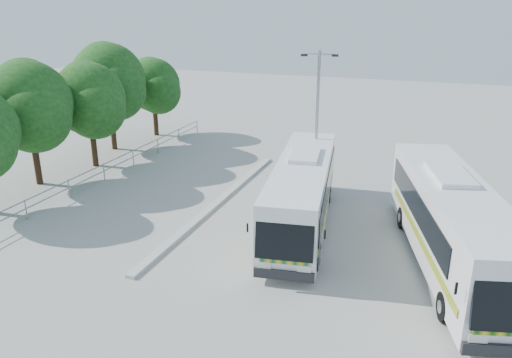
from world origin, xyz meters
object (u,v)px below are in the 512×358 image
at_px(coach_main, 302,191).
at_px(coach_adjacent, 452,222).
at_px(tree_far_d, 109,80).
at_px(lamppost, 317,118).
at_px(tree_far_b, 29,104).
at_px(tree_far_e, 154,85).
at_px(tree_far_c, 90,99).

bearing_deg(coach_main, coach_adjacent, -22.59).
xyz_separation_m(tree_far_d, lamppost, (15.31, -3.74, -0.64)).
relative_size(tree_far_b, lamppost, 0.92).
bearing_deg(tree_far_e, tree_far_b, -91.83).
relative_size(tree_far_d, lamppost, 0.97).
distance_m(tree_far_b, coach_main, 15.71).
xyz_separation_m(coach_main, lamppost, (-0.43, 4.20, 2.49)).
bearing_deg(tree_far_c, lamppost, -0.15).
bearing_deg(coach_main, tree_far_e, 131.69).
distance_m(tree_far_d, lamppost, 15.77).
relative_size(tree_far_d, tree_far_e, 1.24).
height_order(coach_adjacent, lamppost, lamppost).
height_order(tree_far_b, tree_far_d, tree_far_d).
height_order(tree_far_b, tree_far_c, tree_far_b).
bearing_deg(tree_far_b, tree_far_d, 92.23).
bearing_deg(tree_far_d, coach_adjacent, -23.26).
height_order(coach_main, coach_adjacent, coach_adjacent).
distance_m(tree_far_e, coach_main, 19.65).
distance_m(tree_far_c, tree_far_e, 8.22).
distance_m(tree_far_c, tree_far_d, 3.93).
bearing_deg(tree_far_b, coach_adjacent, -4.97).
bearing_deg(tree_far_c, tree_far_b, -102.91).
relative_size(tree_far_d, coach_adjacent, 0.60).
xyz_separation_m(tree_far_d, tree_far_e, (0.68, 4.50, -0.93)).
bearing_deg(tree_far_b, coach_main, -1.23).
xyz_separation_m(tree_far_c, lamppost, (14.12, -0.04, -0.09)).
xyz_separation_m(tree_far_b, tree_far_d, (-0.30, 7.60, 0.25)).
bearing_deg(tree_far_d, tree_far_e, 81.37).
xyz_separation_m(tree_far_b, tree_far_e, (0.39, 12.10, -0.68)).
height_order(coach_main, lamppost, lamppost).
xyz_separation_m(tree_far_c, tree_far_e, (-0.51, 8.20, -0.37)).
bearing_deg(tree_far_e, tree_far_d, -98.63).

